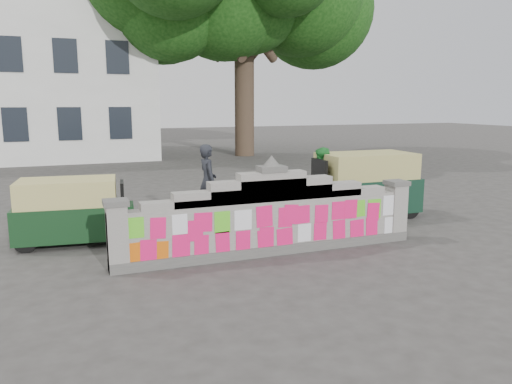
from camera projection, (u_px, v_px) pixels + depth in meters
ground at (271, 253)px, 10.19m from camera, size 100.00×100.00×0.00m
parapet_wall at (271, 218)px, 10.05m from camera, size 6.48×0.44×2.01m
cyclist_bike at (208, 206)px, 12.22m from camera, size 2.04×0.78×1.06m
cyclist_rider at (208, 191)px, 12.15m from camera, size 0.45×0.67×1.80m
pedestrian at (322, 183)px, 13.07m from camera, size 0.77×0.96×1.88m
rickshaw_left at (72, 210)px, 10.80m from camera, size 2.61×1.42×1.41m
rickshaw_right at (363, 184)px, 13.27m from camera, size 3.12×1.52×1.72m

